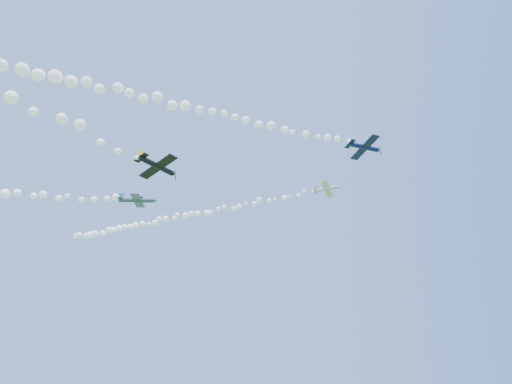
{
  "coord_description": "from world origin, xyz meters",
  "views": [
    {
      "loc": [
        3.98,
        -85.49,
        2.0
      ],
      "look_at": [
        3.3,
        -9.41,
        43.48
      ],
      "focal_mm": 30.0,
      "sensor_mm": 36.0,
      "label": 1
    }
  ],
  "objects_px": {
    "plane_grey": "(138,200)",
    "plane_black": "(158,166)",
    "plane_white": "(327,189)",
    "plane_navy": "(364,147)"
  },
  "relations": [
    {
      "from": "plane_navy",
      "to": "plane_black",
      "type": "distance_m",
      "value": 45.44
    },
    {
      "from": "plane_grey",
      "to": "plane_white",
      "type": "bearing_deg",
      "value": 6.51
    },
    {
      "from": "plane_grey",
      "to": "plane_black",
      "type": "bearing_deg",
      "value": -73.85
    },
    {
      "from": "plane_navy",
      "to": "plane_black",
      "type": "height_order",
      "value": "plane_navy"
    },
    {
      "from": "plane_white",
      "to": "plane_black",
      "type": "distance_m",
      "value": 46.48
    },
    {
      "from": "plane_navy",
      "to": "plane_grey",
      "type": "relative_size",
      "value": 1.03
    },
    {
      "from": "plane_navy",
      "to": "plane_grey",
      "type": "height_order",
      "value": "plane_navy"
    },
    {
      "from": "plane_white",
      "to": "plane_black",
      "type": "height_order",
      "value": "plane_white"
    },
    {
      "from": "plane_white",
      "to": "plane_navy",
      "type": "xyz_separation_m",
      "value": [
        6.36,
        -11.55,
        3.38
      ]
    },
    {
      "from": "plane_navy",
      "to": "plane_black",
      "type": "relative_size",
      "value": 1.35
    }
  ]
}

